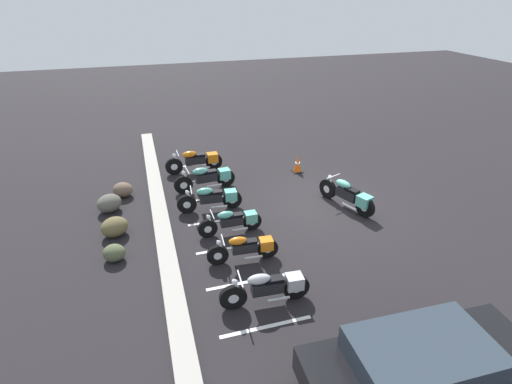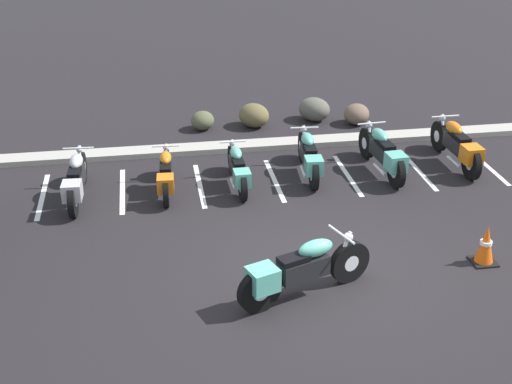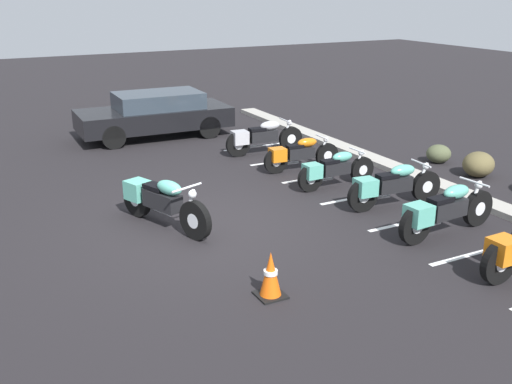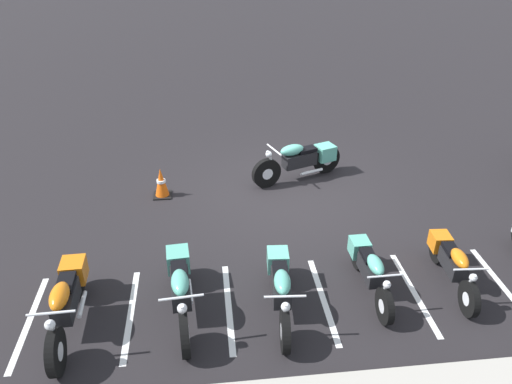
{
  "view_description": "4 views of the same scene",
  "coord_description": "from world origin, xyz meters",
  "px_view_note": "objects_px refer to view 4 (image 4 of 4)",
  "views": [
    {
      "loc": [
        -10.75,
        5.68,
        6.63
      ],
      "look_at": [
        0.25,
        2.37,
        0.71
      ],
      "focal_mm": 28.0,
      "sensor_mm": 36.0,
      "label": 1
    },
    {
      "loc": [
        -2.57,
        -9.53,
        6.21
      ],
      "look_at": [
        -0.63,
        2.2,
        0.45
      ],
      "focal_mm": 50.0,
      "sensor_mm": 36.0,
      "label": 2
    },
    {
      "loc": [
        9.41,
        -3.8,
        4.17
      ],
      "look_at": [
        -0.24,
        1.22,
        0.41
      ],
      "focal_mm": 42.0,
      "sensor_mm": 36.0,
      "label": 3
    },
    {
      "loc": [
        1.79,
        9.72,
        5.6
      ],
      "look_at": [
        0.83,
        1.02,
        0.63
      ],
      "focal_mm": 35.0,
      "sensor_mm": 36.0,
      "label": 4
    }
  ],
  "objects_px": {
    "parked_bike_3": "(281,285)",
    "parked_bike_2": "(369,268)",
    "parked_bike_5": "(67,299)",
    "motorcycle_teal_featured": "(302,160)",
    "parked_bike_1": "(451,262)",
    "traffic_cone": "(161,183)",
    "parked_bike_4": "(181,286)"
  },
  "relations": [
    {
      "from": "parked_bike_2",
      "to": "traffic_cone",
      "type": "height_order",
      "value": "parked_bike_2"
    },
    {
      "from": "motorcycle_teal_featured",
      "to": "parked_bike_3",
      "type": "relative_size",
      "value": 1.04
    },
    {
      "from": "parked_bike_2",
      "to": "traffic_cone",
      "type": "xyz_separation_m",
      "value": [
        3.61,
        -3.53,
        -0.09
      ]
    },
    {
      "from": "parked_bike_1",
      "to": "traffic_cone",
      "type": "distance_m",
      "value": 6.16
    },
    {
      "from": "parked_bike_1",
      "to": "parked_bike_3",
      "type": "xyz_separation_m",
      "value": [
        2.97,
        0.32,
        0.04
      ]
    },
    {
      "from": "parked_bike_4",
      "to": "traffic_cone",
      "type": "height_order",
      "value": "parked_bike_4"
    },
    {
      "from": "parked_bike_1",
      "to": "parked_bike_3",
      "type": "height_order",
      "value": "parked_bike_3"
    },
    {
      "from": "parked_bike_4",
      "to": "parked_bike_2",
      "type": "bearing_deg",
      "value": 89.05
    },
    {
      "from": "parked_bike_1",
      "to": "parked_bike_5",
      "type": "bearing_deg",
      "value": -83.28
    },
    {
      "from": "parked_bike_1",
      "to": "parked_bike_3",
      "type": "relative_size",
      "value": 0.91
    },
    {
      "from": "motorcycle_teal_featured",
      "to": "parked_bike_2",
      "type": "xyz_separation_m",
      "value": [
        -0.37,
        4.03,
        -0.08
      ]
    },
    {
      "from": "parked_bike_1",
      "to": "parked_bike_4",
      "type": "relative_size",
      "value": 0.87
    },
    {
      "from": "motorcycle_teal_featured",
      "to": "parked_bike_1",
      "type": "relative_size",
      "value": 1.14
    },
    {
      "from": "motorcycle_teal_featured",
      "to": "parked_bike_5",
      "type": "bearing_deg",
      "value": 24.01
    },
    {
      "from": "parked_bike_5",
      "to": "motorcycle_teal_featured",
      "type": "bearing_deg",
      "value": 132.87
    },
    {
      "from": "parked_bike_1",
      "to": "parked_bike_5",
      "type": "distance_m",
      "value": 6.24
    },
    {
      "from": "parked_bike_1",
      "to": "traffic_cone",
      "type": "relative_size",
      "value": 2.86
    },
    {
      "from": "parked_bike_4",
      "to": "parked_bike_5",
      "type": "relative_size",
      "value": 0.99
    },
    {
      "from": "motorcycle_teal_featured",
      "to": "parked_bike_3",
      "type": "height_order",
      "value": "motorcycle_teal_featured"
    },
    {
      "from": "parked_bike_2",
      "to": "parked_bike_3",
      "type": "relative_size",
      "value": 0.91
    },
    {
      "from": "motorcycle_teal_featured",
      "to": "traffic_cone",
      "type": "xyz_separation_m",
      "value": [
        3.25,
        0.5,
        -0.17
      ]
    },
    {
      "from": "parked_bike_3",
      "to": "parked_bike_2",
      "type": "bearing_deg",
      "value": 105.64
    },
    {
      "from": "parked_bike_3",
      "to": "parked_bike_5",
      "type": "height_order",
      "value": "parked_bike_5"
    },
    {
      "from": "parked_bike_2",
      "to": "parked_bike_5",
      "type": "distance_m",
      "value": 4.81
    },
    {
      "from": "traffic_cone",
      "to": "parked_bike_2",
      "type": "bearing_deg",
      "value": 135.66
    },
    {
      "from": "parked_bike_4",
      "to": "parked_bike_5",
      "type": "height_order",
      "value": "parked_bike_5"
    },
    {
      "from": "motorcycle_teal_featured",
      "to": "parked_bike_2",
      "type": "distance_m",
      "value": 4.05
    },
    {
      "from": "parked_bike_1",
      "to": "parked_bike_5",
      "type": "xyz_separation_m",
      "value": [
        6.23,
        0.32,
        0.07
      ]
    },
    {
      "from": "motorcycle_teal_featured",
      "to": "parked_bike_1",
      "type": "height_order",
      "value": "motorcycle_teal_featured"
    },
    {
      "from": "parked_bike_5",
      "to": "traffic_cone",
      "type": "relative_size",
      "value": 3.34
    },
    {
      "from": "parked_bike_2",
      "to": "parked_bike_5",
      "type": "xyz_separation_m",
      "value": [
        4.8,
        0.31,
        0.07
      ]
    },
    {
      "from": "motorcycle_teal_featured",
      "to": "parked_bike_2",
      "type": "bearing_deg",
      "value": 74.8
    }
  ]
}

